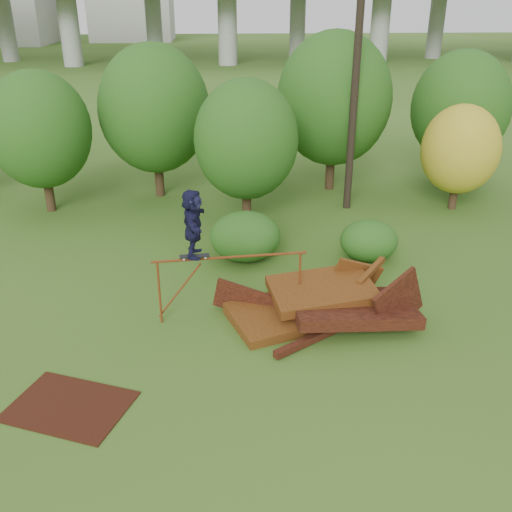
{
  "coord_description": "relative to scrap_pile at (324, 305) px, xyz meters",
  "views": [
    {
      "loc": [
        -1.73,
        -11.11,
        7.64
      ],
      "look_at": [
        -0.8,
        2.0,
        1.6
      ],
      "focal_mm": 40.0,
      "sensor_mm": 36.0,
      "label": 1
    }
  ],
  "objects": [
    {
      "name": "shrub_right",
      "position": [
        2.04,
        3.52,
        0.23
      ],
      "size": [
        1.8,
        1.65,
        1.28
      ],
      "primitive_type": "ellipsoid",
      "color": "#284C14",
      "rests_on": "ground"
    },
    {
      "name": "scrap_pile",
      "position": [
        0.0,
        0.0,
        0.0
      ],
      "size": [
        5.45,
        3.27,
        1.77
      ],
      "color": "#45220C",
      "rests_on": "ground"
    },
    {
      "name": "tree_1",
      "position": [
        -5.02,
        10.35,
        3.14
      ],
      "size": [
        4.36,
        4.36,
        6.06
      ],
      "color": "black",
      "rests_on": "ground"
    },
    {
      "name": "shrub_left",
      "position": [
        -1.81,
        3.82,
        0.36
      ],
      "size": [
        2.22,
        2.05,
        1.54
      ],
      "primitive_type": "ellipsoid",
      "color": "#284C14",
      "rests_on": "ground"
    },
    {
      "name": "tree_4",
      "position": [
        6.51,
        7.91,
        1.93
      ],
      "size": [
        2.92,
        2.92,
        4.03
      ],
      "color": "black",
      "rests_on": "ground"
    },
    {
      "name": "tree_0",
      "position": [
        -9.09,
        8.8,
        2.71
      ],
      "size": [
        3.75,
        3.75,
        5.29
      ],
      "color": "black",
      "rests_on": "ground"
    },
    {
      "name": "tree_5",
      "position": [
        7.56,
        10.86,
        2.94
      ],
      "size": [
        4.05,
        4.05,
        5.69
      ],
      "color": "black",
      "rests_on": "ground"
    },
    {
      "name": "tree_3",
      "position": [
        2.19,
        10.75,
        3.37
      ],
      "size": [
        4.66,
        4.66,
        6.46
      ],
      "color": "black",
      "rests_on": "ground"
    },
    {
      "name": "tree_2",
      "position": [
        -1.59,
        7.08,
        2.63
      ],
      "size": [
        3.65,
        3.65,
        5.15
      ],
      "color": "black",
      "rests_on": "ground"
    },
    {
      "name": "grind_rail",
      "position": [
        -2.38,
        0.25,
        0.93
      ],
      "size": [
        3.87,
        0.38,
        1.75
      ],
      "color": "maroon",
      "rests_on": "ground"
    },
    {
      "name": "flat_plate",
      "position": [
        -5.78,
        -3.08,
        -0.4
      ],
      "size": [
        2.81,
        2.43,
        0.03
      ],
      "primitive_type": "cube",
      "rotation": [
        0.0,
        0.0,
        -0.38
      ],
      "color": "black",
      "rests_on": "ground"
    },
    {
      "name": "skater",
      "position": [
        -3.25,
        0.18,
        2.26
      ],
      "size": [
        0.55,
        1.58,
        1.69
      ],
      "primitive_type": "imported",
      "rotation": [
        0.0,
        0.0,
        1.54
      ],
      "color": "#161737",
      "rests_on": "skateboard"
    },
    {
      "name": "skateboard",
      "position": [
        -3.25,
        0.18,
        1.4
      ],
      "size": [
        0.75,
        0.26,
        0.08
      ],
      "rotation": [
        0.0,
        0.0,
        0.08
      ],
      "color": "black",
      "rests_on": "grind_rail"
    },
    {
      "name": "utility_pole",
      "position": [
        2.42,
        8.32,
        4.55
      ],
      "size": [
        1.4,
        0.28,
        9.77
      ],
      "color": "black",
      "rests_on": "ground"
    },
    {
      "name": "ground",
      "position": [
        -0.91,
        -1.48,
        -0.41
      ],
      "size": [
        240.0,
        240.0,
        0.0
      ],
      "primitive_type": "plane",
      "color": "#2D5116",
      "rests_on": "ground"
    }
  ]
}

